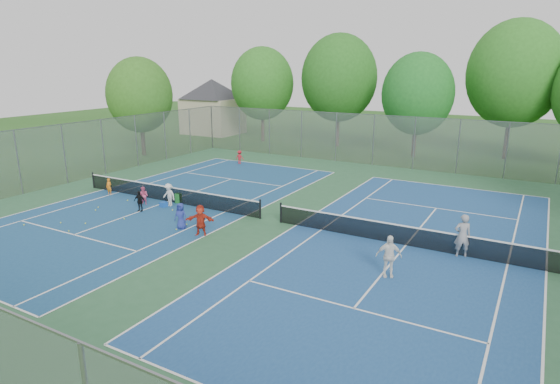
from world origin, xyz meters
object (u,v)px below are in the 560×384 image
Objects in this scene: ball_crate at (164,204)px; instructor at (462,236)px; net_left at (168,194)px; ball_hopper at (178,198)px; net_right at (406,236)px.

instructor is (15.80, 0.83, 0.78)m from ball_crate.
instructor reaches higher than net_left.
instructor is (15.58, -0.18, 0.64)m from ball_hopper.
net_right is at bearing 3.83° from ball_crate.
net_right is at bearing -27.24° from instructor.
ball_crate is 1.04m from ball_hopper.
instructor reaches higher than ball_hopper.
net_left is at bearing 180.00° from net_right.
net_left is 0.75m from ball_hopper.
ball_crate is at bearing -102.36° from ball_hopper.
ball_crate is 0.59× the size of ball_hopper.
ball_crate is at bearing -22.34° from instructor.
net_right is 2.36m from instructor.
net_left reaches higher than ball_hopper.
net_right is 13.27m from ball_hopper.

